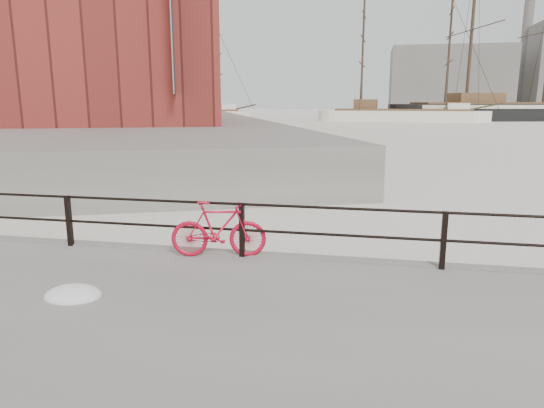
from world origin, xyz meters
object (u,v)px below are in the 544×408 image
at_px(schooner_left, 189,121).
at_px(workboat_far, 104,127).
at_px(schooner_mid, 401,121).
at_px(barque_black, 541,120).
at_px(workboat_near, 84,142).
at_px(bicycle, 218,229).

xyz_separation_m(schooner_left, workboat_far, (-2.39, -22.88, 0.00)).
distance_m(schooner_mid, schooner_left, 34.97).
height_order(barque_black, schooner_mid, barque_black).
bearing_deg(workboat_near, barque_black, 5.66).
height_order(bicycle, workboat_far, workboat_far).
xyz_separation_m(bicycle, schooner_mid, (7.56, 74.00, -0.87)).
distance_m(schooner_left, workboat_far, 23.00).
bearing_deg(schooner_left, barque_black, -13.06).
distance_m(bicycle, schooner_mid, 74.39).
bearing_deg(schooner_left, workboat_near, -105.15).
xyz_separation_m(schooner_mid, workboat_far, (-37.13, -26.93, 0.00)).
bearing_deg(barque_black, workboat_far, -165.59).
height_order(barque_black, workboat_near, barque_black).
relative_size(bicycle, barque_black, 0.03).
distance_m(schooner_mid, workboat_near, 54.59).
xyz_separation_m(barque_black, workboat_far, (-60.69, -35.46, 0.00)).
xyz_separation_m(bicycle, workboat_far, (-29.57, 47.06, -0.87)).
bearing_deg(bicycle, schooner_left, 100.14).
distance_m(barque_black, workboat_near, 75.44).
height_order(bicycle, schooner_mid, schooner_mid).
distance_m(bicycle, workboat_far, 55.59).
bearing_deg(workboat_far, barque_black, 33.00).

